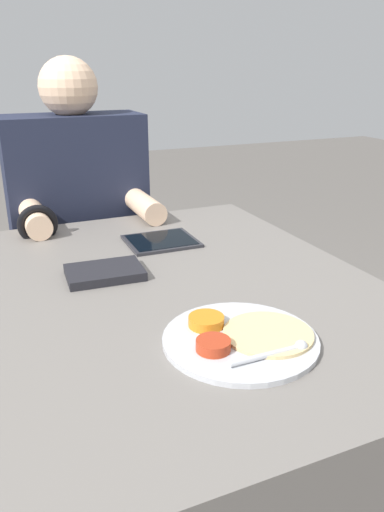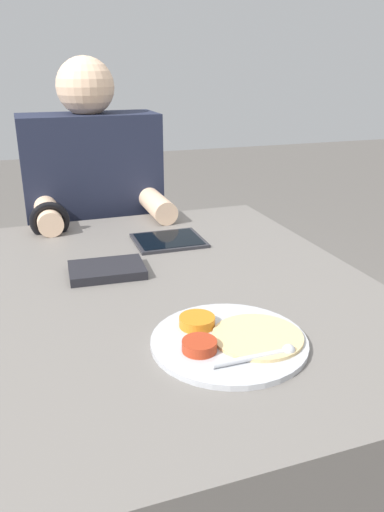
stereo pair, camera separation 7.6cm
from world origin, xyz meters
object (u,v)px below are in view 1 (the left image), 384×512
Objects in this scene: tablet_device at (161,241)px; person_diner at (83,254)px; thali_tray at (241,338)px; red_notebook at (105,273)px.

person_diner is at bearing 106.22° from tablet_device.
thali_tray reaches higher than red_notebook.
person_diner reaches higher than tablet_device.
thali_tray is 0.99m from person_diner.
red_notebook is at bearing -96.44° from person_diner.
thali_tray is at bearing -95.66° from tablet_device.
person_diner reaches higher than thali_tray.
thali_tray reaches higher than tablet_device.
red_notebook is 0.63m from person_diner.
person_diner is (-0.13, 0.44, -0.17)m from tablet_device.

